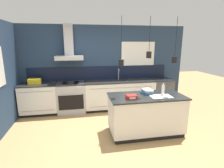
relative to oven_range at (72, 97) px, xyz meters
name	(u,v)px	position (x,y,z in m)	size (l,w,h in m)	color
ground_plane	(111,136)	(0.92, -1.69, -0.46)	(16.00, 16.00, 0.00)	tan
wall_back	(98,66)	(0.87, 0.31, 0.90)	(5.60, 2.12, 2.60)	navy
counter_run_left	(39,99)	(-0.93, 0.01, 0.01)	(1.05, 0.64, 0.91)	black
counter_run_sink	(120,94)	(1.50, 0.01, 0.01)	(2.20, 0.64, 1.27)	black
oven_range	(72,97)	(0.00, 0.00, 0.00)	(0.82, 0.66, 0.91)	#B5B5BA
dishwasher	(161,92)	(2.91, 0.00, 0.00)	(0.63, 0.65, 0.91)	#4C4C51
kitchen_island	(146,114)	(1.74, -1.65, 0.00)	(1.69, 0.85, 0.91)	black
bottle_on_island	(163,90)	(2.11, -1.69, 0.58)	(0.07, 0.07, 0.30)	silver
book_stack	(147,92)	(1.79, -1.52, 0.51)	(0.26, 0.29, 0.11)	#335684
red_supply_box	(131,97)	(1.33, -1.81, 0.50)	(0.21, 0.18, 0.08)	red
paper_pile	(161,96)	(2.02, -1.77, 0.46)	(0.47, 0.32, 0.01)	silver
yellow_toolbox	(35,81)	(-1.01, 0.00, 0.54)	(0.34, 0.18, 0.19)	gold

